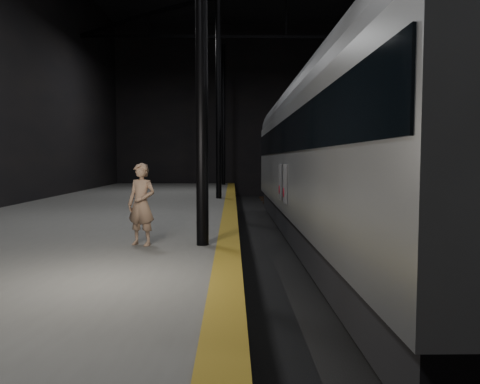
{
  "coord_description": "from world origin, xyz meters",
  "views": [
    {
      "loc": [
        -3.16,
        -13.93,
        2.83
      ],
      "look_at": [
        -2.97,
        -2.03,
        2.0
      ],
      "focal_mm": 35.0,
      "sensor_mm": 36.0,
      "label": 1
    }
  ],
  "objects": [
    {
      "name": "ground",
      "position": [
        0.0,
        0.0,
        0.0
      ],
      "size": [
        44.0,
        44.0,
        0.0
      ],
      "primitive_type": "plane",
      "color": "black",
      "rests_on": "ground"
    },
    {
      "name": "platform_left",
      "position": [
        -7.5,
        0.0,
        0.5
      ],
      "size": [
        9.0,
        43.8,
        1.0
      ],
      "primitive_type": "cube",
      "color": "#555553",
      "rests_on": "ground"
    },
    {
      "name": "tactile_strip",
      "position": [
        -3.25,
        0.0,
        1.0
      ],
      "size": [
        0.5,
        43.8,
        0.01
      ],
      "primitive_type": "cube",
      "color": "olive",
      "rests_on": "platform_left"
    },
    {
      "name": "track",
      "position": [
        0.0,
        0.0,
        0.07
      ],
      "size": [
        2.4,
        43.0,
        0.24
      ],
      "color": "#3F3328",
      "rests_on": "ground"
    },
    {
      "name": "train",
      "position": [
        -0.0,
        0.84,
        3.24
      ],
      "size": [
        3.25,
        21.71,
        5.8
      ],
      "color": "#9B9FA3",
      "rests_on": "ground"
    },
    {
      "name": "woman",
      "position": [
        -5.1,
        -4.01,
        1.88
      ],
      "size": [
        0.75,
        0.63,
        1.75
      ],
      "primitive_type": "imported",
      "rotation": [
        0.0,
        0.0,
        -0.39
      ],
      "color": "#A37E64",
      "rests_on": "platform_left"
    }
  ]
}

